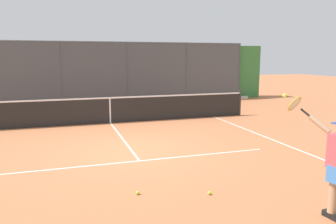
% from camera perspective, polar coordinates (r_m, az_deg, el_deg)
% --- Properties ---
extents(ground_plane, '(60.00, 60.00, 0.00)m').
position_cam_1_polar(ground_plane, '(8.79, -6.15, -6.69)').
color(ground_plane, '#B76B42').
extents(court_line_markings, '(8.47, 8.70, 0.01)m').
position_cam_1_polar(court_line_markings, '(7.64, -4.23, -9.16)').
color(court_line_markings, white).
rests_on(court_line_markings, ground).
extents(fence_backdrop, '(19.30, 1.37, 3.17)m').
position_cam_1_polar(fence_backdrop, '(17.86, -12.52, 6.30)').
color(fence_backdrop, '#474C51').
rests_on(fence_backdrop, ground).
extents(tennis_net, '(10.89, 0.09, 1.07)m').
position_cam_1_polar(tennis_net, '(12.46, -9.88, 0.37)').
color(tennis_net, '#2D2D2D').
rests_on(tennis_net, ground).
extents(tennis_ball_near_baseline, '(0.07, 0.07, 0.07)m').
position_cam_1_polar(tennis_ball_near_baseline, '(6.16, -5.23, -13.60)').
color(tennis_ball_near_baseline, '#C1D138').
rests_on(tennis_ball_near_baseline, ground).
extents(tennis_ball_near_net, '(0.07, 0.07, 0.07)m').
position_cam_1_polar(tennis_ball_near_net, '(6.18, 7.09, -13.56)').
color(tennis_ball_near_net, '#C1D138').
rests_on(tennis_ball_near_net, ground).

